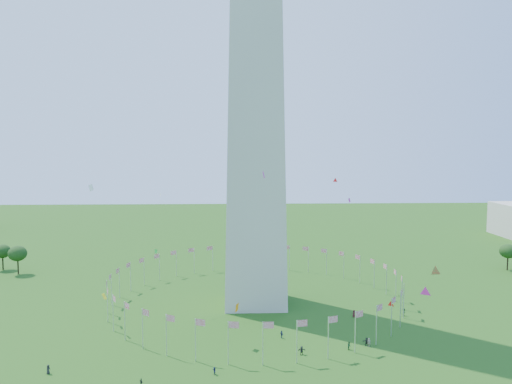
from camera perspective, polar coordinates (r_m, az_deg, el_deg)
flag_ring at (r=142.43m, az=-0.08°, el=-10.89°), size 80.24×80.24×9.00m
crowd at (r=102.07m, az=6.90°, el=-19.76°), size 97.12×67.38×1.98m
kites_aloft at (r=112.74m, az=8.83°, el=-7.60°), size 101.66×59.37×36.51m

